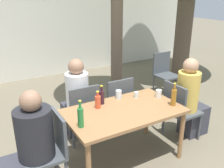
{
  "coord_description": "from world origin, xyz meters",
  "views": [
    {
      "loc": [
        -1.55,
        -2.37,
        2.16
      ],
      "look_at": [
        0.0,
        0.3,
        0.99
      ],
      "focal_mm": 40.0,
      "sensor_mm": 36.0,
      "label": 1
    }
  ],
  "objects_px": {
    "patio_chair_2": "(82,110)",
    "drinking_glass_0": "(136,94)",
    "wine_bottle_2": "(102,97)",
    "drinking_glass_2": "(159,94)",
    "green_bottle_0": "(81,117)",
    "soda_bottle_3": "(98,101)",
    "person_seated_0": "(29,150)",
    "patio_chair_3": "(117,102)",
    "patio_chair_4": "(164,71)",
    "person_seated_1": "(191,102)",
    "drinking_glass_1": "(119,94)",
    "amber_bottle_1": "(174,97)",
    "person_seated_2": "(76,101)",
    "dining_table_front": "(124,116)",
    "patio_chair_1": "(179,108)",
    "patio_chair_0": "(50,147)"
  },
  "relations": [
    {
      "from": "patio_chair_1",
      "to": "wine_bottle_2",
      "type": "relative_size",
      "value": 3.54
    },
    {
      "from": "drinking_glass_0",
      "to": "drinking_glass_1",
      "type": "bearing_deg",
      "value": 157.19
    },
    {
      "from": "drinking_glass_1",
      "to": "amber_bottle_1",
      "type": "bearing_deg",
      "value": -48.12
    },
    {
      "from": "patio_chair_4",
      "to": "green_bottle_0",
      "type": "relative_size",
      "value": 2.87
    },
    {
      "from": "person_seated_2",
      "to": "amber_bottle_1",
      "type": "distance_m",
      "value": 1.47
    },
    {
      "from": "amber_bottle_1",
      "to": "drinking_glass_2",
      "type": "height_order",
      "value": "amber_bottle_1"
    },
    {
      "from": "patio_chair_2",
      "to": "drinking_glass_2",
      "type": "distance_m",
      "value": 1.12
    },
    {
      "from": "patio_chair_4",
      "to": "amber_bottle_1",
      "type": "height_order",
      "value": "amber_bottle_1"
    },
    {
      "from": "amber_bottle_1",
      "to": "green_bottle_0",
      "type": "bearing_deg",
      "value": 175.43
    },
    {
      "from": "patio_chair_1",
      "to": "person_seated_2",
      "type": "distance_m",
      "value": 1.55
    },
    {
      "from": "soda_bottle_3",
      "to": "drinking_glass_2",
      "type": "bearing_deg",
      "value": -7.99
    },
    {
      "from": "person_seated_0",
      "to": "green_bottle_0",
      "type": "height_order",
      "value": "person_seated_0"
    },
    {
      "from": "patio_chair_2",
      "to": "person_seated_2",
      "type": "height_order",
      "value": "person_seated_2"
    },
    {
      "from": "patio_chair_2",
      "to": "patio_chair_3",
      "type": "relative_size",
      "value": 1.0
    },
    {
      "from": "person_seated_1",
      "to": "drinking_glass_2",
      "type": "xyz_separation_m",
      "value": [
        -0.57,
        0.09,
        0.23
      ]
    },
    {
      "from": "patio_chair_2",
      "to": "drinking_glass_0",
      "type": "bearing_deg",
      "value": 147.59
    },
    {
      "from": "drinking_glass_2",
      "to": "patio_chair_1",
      "type": "bearing_deg",
      "value": -14.96
    },
    {
      "from": "dining_table_front",
      "to": "drinking_glass_1",
      "type": "height_order",
      "value": "drinking_glass_1"
    },
    {
      "from": "patio_chair_1",
      "to": "amber_bottle_1",
      "type": "height_order",
      "value": "amber_bottle_1"
    },
    {
      "from": "patio_chair_1",
      "to": "wine_bottle_2",
      "type": "xyz_separation_m",
      "value": [
        -1.13,
        0.3,
        0.32
      ]
    },
    {
      "from": "patio_chair_4",
      "to": "wine_bottle_2",
      "type": "bearing_deg",
      "value": -151.44
    },
    {
      "from": "patio_chair_0",
      "to": "amber_bottle_1",
      "type": "bearing_deg",
      "value": 82.4
    },
    {
      "from": "patio_chair_3",
      "to": "person_seated_2",
      "type": "height_order",
      "value": "person_seated_2"
    },
    {
      "from": "dining_table_front",
      "to": "green_bottle_0",
      "type": "height_order",
      "value": "green_bottle_0"
    },
    {
      "from": "patio_chair_0",
      "to": "amber_bottle_1",
      "type": "relative_size",
      "value": 2.95
    },
    {
      "from": "patio_chair_4",
      "to": "green_bottle_0",
      "type": "height_order",
      "value": "green_bottle_0"
    },
    {
      "from": "person_seated_2",
      "to": "green_bottle_0",
      "type": "height_order",
      "value": "person_seated_2"
    },
    {
      "from": "dining_table_front",
      "to": "soda_bottle_3",
      "type": "xyz_separation_m",
      "value": [
        -0.26,
        0.21,
        0.17
      ]
    },
    {
      "from": "green_bottle_0",
      "to": "drinking_glass_2",
      "type": "xyz_separation_m",
      "value": [
        1.27,
        0.2,
        -0.07
      ]
    },
    {
      "from": "person_seated_0",
      "to": "wine_bottle_2",
      "type": "relative_size",
      "value": 4.76
    },
    {
      "from": "person_seated_0",
      "to": "person_seated_1",
      "type": "distance_m",
      "value": 2.4
    },
    {
      "from": "person_seated_1",
      "to": "drinking_glass_2",
      "type": "height_order",
      "value": "person_seated_1"
    },
    {
      "from": "dining_table_front",
      "to": "drinking_glass_0",
      "type": "distance_m",
      "value": 0.45
    },
    {
      "from": "green_bottle_0",
      "to": "drinking_glass_0",
      "type": "xyz_separation_m",
      "value": [
        1.0,
        0.36,
        -0.08
      ]
    },
    {
      "from": "drinking_glass_2",
      "to": "drinking_glass_1",
      "type": "bearing_deg",
      "value": 153.4
    },
    {
      "from": "soda_bottle_3",
      "to": "person_seated_0",
      "type": "bearing_deg",
      "value": -167.12
    },
    {
      "from": "patio_chair_1",
      "to": "drinking_glass_1",
      "type": "bearing_deg",
      "value": 67.83
    },
    {
      "from": "person_seated_2",
      "to": "drinking_glass_0",
      "type": "height_order",
      "value": "person_seated_2"
    },
    {
      "from": "patio_chair_0",
      "to": "person_seated_0",
      "type": "bearing_deg",
      "value": -90.0
    },
    {
      "from": "patio_chair_2",
      "to": "wine_bottle_2",
      "type": "distance_m",
      "value": 0.5
    },
    {
      "from": "soda_bottle_3",
      "to": "patio_chair_4",
      "type": "bearing_deg",
      "value": 29.19
    },
    {
      "from": "person_seated_1",
      "to": "drinking_glass_1",
      "type": "distance_m",
      "value": 1.15
    },
    {
      "from": "person_seated_0",
      "to": "drinking_glass_2",
      "type": "relative_size",
      "value": 11.31
    },
    {
      "from": "patio_chair_2",
      "to": "patio_chair_3",
      "type": "distance_m",
      "value": 0.59
    },
    {
      "from": "dining_table_front",
      "to": "drinking_glass_0",
      "type": "bearing_deg",
      "value": 34.11
    },
    {
      "from": "green_bottle_0",
      "to": "soda_bottle_3",
      "type": "height_order",
      "value": "green_bottle_0"
    },
    {
      "from": "patio_chair_0",
      "to": "amber_bottle_1",
      "type": "xyz_separation_m",
      "value": [
        1.6,
        -0.21,
        0.34
      ]
    },
    {
      "from": "wine_bottle_2",
      "to": "drinking_glass_2",
      "type": "bearing_deg",
      "value": -14.96
    },
    {
      "from": "patio_chair_0",
      "to": "wine_bottle_2",
      "type": "relative_size",
      "value": 3.54
    },
    {
      "from": "amber_bottle_1",
      "to": "drinking_glass_1",
      "type": "bearing_deg",
      "value": 131.88
    }
  ]
}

